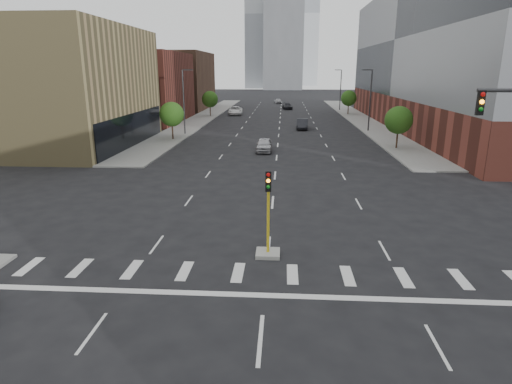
# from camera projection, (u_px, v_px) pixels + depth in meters

# --- Properties ---
(ground) EXTENTS (400.00, 400.00, 0.00)m
(ground) POSITION_uv_depth(u_px,v_px,m) (257.00, 379.00, 12.91)
(ground) COLOR black
(ground) RESTS_ON ground
(sidewalk_left_far) EXTENTS (5.00, 92.00, 0.15)m
(sidewalk_left_far) POSITION_uv_depth(u_px,v_px,m) (205.00, 117.00, 84.81)
(sidewalk_left_far) COLOR gray
(sidewalk_left_far) RESTS_ON ground
(sidewalk_right_far) EXTENTS (5.00, 92.00, 0.15)m
(sidewalk_right_far) POSITION_uv_depth(u_px,v_px,m) (357.00, 118.00, 82.97)
(sidewalk_right_far) COLOR gray
(sidewalk_right_far) RESTS_ON ground
(building_left_mid) EXTENTS (20.00, 24.00, 14.00)m
(building_left_mid) POSITION_uv_depth(u_px,v_px,m) (48.00, 87.00, 51.06)
(building_left_mid) COLOR #978655
(building_left_mid) RESTS_ON ground
(building_left_far_a) EXTENTS (20.00, 22.00, 12.00)m
(building_left_far_a) POSITION_uv_depth(u_px,v_px,m) (126.00, 87.00, 76.28)
(building_left_far_a) COLOR brown
(building_left_far_a) RESTS_ON ground
(building_left_far_b) EXTENTS (20.00, 24.00, 13.00)m
(building_left_far_b) POSITION_uv_depth(u_px,v_px,m) (165.00, 81.00, 101.08)
(building_left_far_b) COLOR brown
(building_left_far_b) RESTS_ON ground
(building_right_main) EXTENTS (24.00, 70.00, 22.00)m
(building_right_main) POSITION_uv_depth(u_px,v_px,m) (472.00, 56.00, 65.64)
(building_right_main) COLOR brown
(building_right_main) RESTS_ON ground
(tower_left) EXTENTS (22.00, 22.00, 70.00)m
(tower_left) POSITION_uv_depth(u_px,v_px,m) (268.00, 16.00, 214.85)
(tower_left) COLOR #B2B7BC
(tower_left) RESTS_ON ground
(tower_right) EXTENTS (20.00, 20.00, 80.00)m
(tower_right) POSITION_uv_depth(u_px,v_px,m) (301.00, 15.00, 250.75)
(tower_right) COLOR #B2B7BC
(tower_right) RESTS_ON ground
(tower_mid) EXTENTS (18.00, 18.00, 44.00)m
(tower_mid) POSITION_uv_depth(u_px,v_px,m) (284.00, 41.00, 198.75)
(tower_mid) COLOR slate
(tower_mid) RESTS_ON ground
(median_traffic_signal) EXTENTS (1.20, 1.20, 4.40)m
(median_traffic_signal) POSITION_uv_depth(u_px,v_px,m) (268.00, 238.00, 21.25)
(median_traffic_signal) COLOR #999993
(median_traffic_signal) RESTS_ON ground
(streetlight_right_a) EXTENTS (1.60, 0.22, 9.07)m
(streetlight_right_a) POSITION_uv_depth(u_px,v_px,m) (370.00, 98.00, 63.48)
(streetlight_right_a) COLOR #2D2D30
(streetlight_right_a) RESTS_ON ground
(streetlight_right_b) EXTENTS (1.60, 0.22, 9.07)m
(streetlight_right_b) POSITION_uv_depth(u_px,v_px,m) (340.00, 88.00, 97.06)
(streetlight_right_b) COLOR #2D2D30
(streetlight_right_b) RESTS_ON ground
(streetlight_left) EXTENTS (1.60, 0.22, 9.07)m
(streetlight_left) POSITION_uv_depth(u_px,v_px,m) (184.00, 99.00, 60.33)
(streetlight_left) COLOR #2D2D30
(streetlight_left) RESTS_ON ground
(tree_left_near) EXTENTS (3.20, 3.20, 4.85)m
(tree_left_near) POSITION_uv_depth(u_px,v_px,m) (172.00, 114.00, 56.02)
(tree_left_near) COLOR #382619
(tree_left_near) RESTS_ON ground
(tree_left_far) EXTENTS (3.20, 3.20, 4.85)m
(tree_left_far) POSITION_uv_depth(u_px,v_px,m) (210.00, 99.00, 84.80)
(tree_left_far) COLOR #382619
(tree_left_far) RESTS_ON ground
(tree_right_near) EXTENTS (3.20, 3.20, 4.85)m
(tree_right_near) POSITION_uv_depth(u_px,v_px,m) (399.00, 120.00, 49.50)
(tree_right_near) COLOR #382619
(tree_right_near) RESTS_ON ground
(tree_right_far) EXTENTS (3.20, 3.20, 4.85)m
(tree_right_far) POSITION_uv_depth(u_px,v_px,m) (349.00, 98.00, 87.87)
(tree_right_far) COLOR #382619
(tree_right_far) RESTS_ON ground
(car_near_left) EXTENTS (1.83, 4.51, 1.53)m
(car_near_left) POSITION_uv_depth(u_px,v_px,m) (264.00, 145.00, 48.78)
(car_near_left) COLOR #ACACB0
(car_near_left) RESTS_ON ground
(car_mid_right) EXTENTS (1.96, 4.99, 1.62)m
(car_mid_right) POSITION_uv_depth(u_px,v_px,m) (302.00, 124.00, 67.22)
(car_mid_right) COLOR #222328
(car_mid_right) RESTS_ON ground
(car_far_left) EXTENTS (3.20, 6.24, 1.69)m
(car_far_left) POSITION_uv_depth(u_px,v_px,m) (235.00, 111.00, 88.86)
(car_far_left) COLOR white
(car_far_left) RESTS_ON ground
(car_deep_right) EXTENTS (2.64, 5.20, 1.45)m
(car_deep_right) POSITION_uv_depth(u_px,v_px,m) (287.00, 106.00, 101.17)
(car_deep_right) COLOR black
(car_deep_right) RESTS_ON ground
(car_distant) EXTENTS (2.18, 4.29, 1.40)m
(car_distant) POSITION_uv_depth(u_px,v_px,m) (278.00, 101.00, 118.41)
(car_distant) COLOR #A6A5AA
(car_distant) RESTS_ON ground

